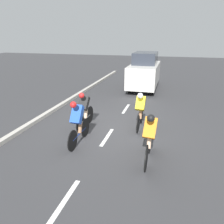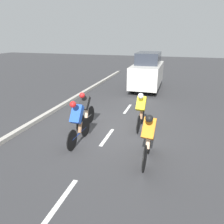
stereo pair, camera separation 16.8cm
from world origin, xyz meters
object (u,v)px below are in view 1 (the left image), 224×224
(cyclist_blue, at_px, (78,121))
(cyclist_orange, at_px, (149,137))
(cyclist_black, at_px, (84,109))
(cyclist_yellow, at_px, (140,110))
(support_car, at_px, (144,71))

(cyclist_blue, bearing_deg, cyclist_orange, 168.32)
(cyclist_orange, distance_m, cyclist_blue, 2.35)
(cyclist_black, height_order, cyclist_yellow, same)
(cyclist_orange, bearing_deg, support_car, -81.69)
(cyclist_black, distance_m, cyclist_blue, 1.29)
(cyclist_black, distance_m, support_car, 7.11)
(cyclist_yellow, relative_size, cyclist_blue, 0.95)
(support_car, bearing_deg, cyclist_yellow, 96.14)
(cyclist_blue, distance_m, support_car, 8.30)
(cyclist_black, height_order, support_car, support_car)
(cyclist_yellow, xyz_separation_m, cyclist_blue, (1.73, 1.78, 0.04))
(cyclist_orange, relative_size, support_car, 0.41)
(cyclist_black, height_order, cyclist_blue, cyclist_blue)
(cyclist_blue, bearing_deg, cyclist_yellow, -134.14)
(cyclist_orange, distance_m, cyclist_black, 3.12)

